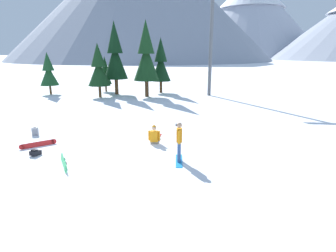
# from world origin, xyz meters

# --- Properties ---
(ground_plane) EXTENTS (800.00, 800.00, 0.00)m
(ground_plane) POSITION_xyz_m (0.00, 0.00, 0.00)
(ground_plane) COLOR white
(snowboarder_foreground) EXTENTS (0.41, 1.52, 1.75)m
(snowboarder_foreground) POSITION_xyz_m (3.61, -0.29, 0.93)
(snowboarder_foreground) COLOR #1E8CD8
(snowboarder_foreground) RESTS_ON ground_plane
(snowboarder_midground) EXTENTS (0.63, 1.83, 0.99)m
(snowboarder_midground) POSITION_xyz_m (2.12, 2.17, 0.34)
(snowboarder_midground) COLOR gray
(snowboarder_midground) RESTS_ON ground_plane
(loose_snowboard_near_right) EXTENTS (1.10, 1.63, 0.29)m
(loose_snowboard_near_right) POSITION_xyz_m (-1.16, -1.35, 0.15)
(loose_snowboard_near_right) COLOR #19B259
(loose_snowboard_near_right) RESTS_ON ground_plane
(loose_snowboard_far_spare) EXTENTS (1.37, 1.27, 0.25)m
(loose_snowboard_far_spare) POSITION_xyz_m (-3.62, 0.80, 0.13)
(loose_snowboard_far_spare) COLOR red
(loose_snowboard_far_spare) RESTS_ON ground_plane
(backpack_black) EXTENTS (0.41, 0.55, 0.30)m
(backpack_black) POSITION_xyz_m (-3.03, -0.39, 0.14)
(backpack_black) COLOR black
(backpack_black) RESTS_ON ground_plane
(backpack_grey) EXTENTS (0.35, 0.30, 0.47)m
(backpack_grey) POSITION_xyz_m (-4.90, 2.63, 0.21)
(backpack_grey) COLOR gray
(backpack_grey) RESTS_ON ground_plane
(pine_tree_twin) EXTENTS (2.28, 2.28, 6.26)m
(pine_tree_twin) POSITION_xyz_m (-0.24, 20.56, 3.41)
(pine_tree_twin) COLOR #472D19
(pine_tree_twin) RESTS_ON ground_plane
(pine_tree_tall) EXTENTS (1.45, 1.45, 4.17)m
(pine_tree_tall) POSITION_xyz_m (-6.99, 20.77, 2.27)
(pine_tree_tall) COLOR #472D19
(pine_tree_tall) RESTS_ON ground_plane
(pine_tree_slender) EXTENTS (2.29, 2.29, 5.57)m
(pine_tree_slender) POSITION_xyz_m (-6.14, 16.45, 3.04)
(pine_tree_slender) COLOR #472D19
(pine_tree_slender) RESTS_ON ground_plane
(pine_tree_broad) EXTENTS (1.99, 1.99, 4.64)m
(pine_tree_broad) POSITION_xyz_m (-12.45, 17.80, 2.53)
(pine_tree_broad) COLOR #472D19
(pine_tree_broad) RESTS_ON ground_plane
(pine_tree_short) EXTENTS (2.63, 2.63, 7.91)m
(pine_tree_short) POSITION_xyz_m (-5.02, 18.74, 4.31)
(pine_tree_short) COLOR #472D19
(pine_tree_short) RESTS_ON ground_plane
(pine_tree_leaning) EXTENTS (2.69, 2.69, 7.84)m
(pine_tree_leaning) POSITION_xyz_m (-1.31, 17.50, 4.27)
(pine_tree_leaning) COLOR #472D19
(pine_tree_leaning) RESTS_ON ground_plane
(ski_lift_tower) EXTENTS (3.34, 0.36, 10.87)m
(ski_lift_tower) POSITION_xyz_m (5.33, 19.18, 6.17)
(ski_lift_tower) COLOR #595B60
(ski_lift_tower) RESTS_ON ground_plane
(peak_east_ridge) EXTENTS (133.83, 133.83, 50.81)m
(peak_east_ridge) POSITION_xyz_m (-80.88, 242.86, 26.55)
(peak_east_ridge) COLOR #9EA3B2
(peak_east_ridge) RESTS_ON ground_plane
(peak_central_summit) EXTENTS (125.67, 125.67, 66.94)m
(peak_central_summit) POSITION_xyz_m (44.15, 248.16, 34.97)
(peak_central_summit) COLOR #B2B7C6
(peak_central_summit) RESTS_ON ground_plane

